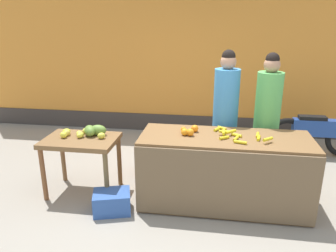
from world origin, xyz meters
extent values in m
plane|color=gray|center=(0.00, 0.00, 0.00)|extent=(24.00, 24.00, 0.00)
cube|color=orange|center=(0.00, 2.77, 1.78)|extent=(9.43, 0.20, 3.57)
cube|color=#3F3833|center=(0.00, 2.66, 0.18)|extent=(9.43, 0.04, 0.36)
cube|color=brown|center=(0.41, 0.00, 0.45)|extent=(2.05, 0.77, 0.90)
cube|color=brown|center=(0.41, -0.40, 0.45)|extent=(2.05, 0.03, 0.84)
cube|color=brown|center=(-1.43, 0.00, 0.75)|extent=(0.94, 0.65, 0.06)
cylinder|color=brown|center=(-1.85, -0.27, 0.36)|extent=(0.06, 0.06, 0.72)
cylinder|color=brown|center=(-1.02, -0.27, 0.36)|extent=(0.06, 0.06, 0.72)
cylinder|color=brown|center=(-1.85, 0.27, 0.36)|extent=(0.06, 0.06, 0.72)
cylinder|color=brown|center=(-1.02, 0.27, 0.36)|extent=(0.06, 0.06, 0.72)
cylinder|color=gold|center=(0.37, 0.26, 0.92)|extent=(0.12, 0.11, 0.04)
cylinder|color=gold|center=(0.79, 0.07, 0.92)|extent=(0.06, 0.15, 0.04)
cylinder|color=gold|center=(0.54, 0.02, 0.92)|extent=(0.13, 0.10, 0.04)
cylinder|color=gold|center=(0.53, -0.10, 0.92)|extent=(0.08, 0.13, 0.04)
cylinder|color=yellow|center=(0.79, -0.04, 0.92)|extent=(0.06, 0.14, 0.04)
cylinder|color=gold|center=(0.31, 0.22, 0.92)|extent=(0.11, 0.15, 0.04)
cylinder|color=gold|center=(0.57, -0.21, 0.92)|extent=(0.15, 0.07, 0.04)
cylinder|color=gold|center=(0.39, -0.09, 0.92)|extent=(0.12, 0.10, 0.04)
cylinder|color=yellow|center=(0.47, 0.05, 0.95)|extent=(0.14, 0.13, 0.04)
cylinder|color=gold|center=(0.39, 0.03, 0.95)|extent=(0.04, 0.16, 0.04)
cylinder|color=yellow|center=(0.88, -0.15, 0.95)|extent=(0.13, 0.12, 0.04)
cylinder|color=gold|center=(0.39, 0.04, 0.95)|extent=(0.14, 0.05, 0.04)
sphere|color=orange|center=(-0.11, 0.09, 0.93)|extent=(0.07, 0.07, 0.07)
sphere|color=orange|center=(0.03, 0.12, 0.94)|extent=(0.09, 0.09, 0.09)
sphere|color=orange|center=(-0.08, -0.03, 0.94)|extent=(0.09, 0.09, 0.09)
sphere|color=orange|center=(-0.01, -0.03, 0.94)|extent=(0.09, 0.09, 0.09)
ellipsoid|color=yellow|center=(-1.68, 0.12, 0.81)|extent=(0.13, 0.12, 0.08)
ellipsoid|color=#DADE4A|center=(-1.47, 0.06, 0.81)|extent=(0.13, 0.13, 0.08)
ellipsoid|color=#D6CF3E|center=(-1.44, 0.02, 0.81)|extent=(0.10, 0.13, 0.07)
ellipsoid|color=#DEDF4B|center=(-1.43, 0.20, 0.81)|extent=(0.12, 0.13, 0.08)
ellipsoid|color=#D6D743|center=(-1.16, 0.03, 0.82)|extent=(0.12, 0.12, 0.08)
ellipsoid|color=yellow|center=(-1.65, -0.02, 0.82)|extent=(0.12, 0.12, 0.09)
ellipsoid|color=#DFCA4C|center=(-1.64, 0.06, 0.82)|extent=(0.12, 0.12, 0.08)
ellipsoid|color=olive|center=(-1.35, 0.11, 0.85)|extent=(0.23, 0.26, 0.14)
ellipsoid|color=olive|center=(-1.25, 0.15, 0.85)|extent=(0.22, 0.14, 0.14)
cylinder|color=#33333D|center=(0.41, 0.63, 0.36)|extent=(0.29, 0.29, 0.73)
cylinder|color=#3F8CCC|center=(0.41, 0.63, 1.17)|extent=(0.34, 0.34, 0.89)
sphere|color=tan|center=(0.41, 0.63, 1.71)|extent=(0.21, 0.21, 0.21)
sphere|color=black|center=(0.41, 0.63, 1.78)|extent=(0.18, 0.18, 0.18)
cylinder|color=#33333D|center=(0.97, 0.63, 0.36)|extent=(0.29, 0.29, 0.71)
cylinder|color=#59B259|center=(0.97, 0.63, 1.15)|extent=(0.34, 0.34, 0.87)
sphere|color=tan|center=(0.97, 0.63, 1.68)|extent=(0.21, 0.21, 0.21)
sphere|color=black|center=(0.97, 0.63, 1.75)|extent=(0.18, 0.18, 0.18)
torus|color=black|center=(1.52, 1.77, 0.33)|extent=(0.65, 0.09, 0.65)
cube|color=navy|center=(1.99, 1.77, 0.51)|extent=(0.80, 0.18, 0.28)
cube|color=black|center=(1.89, 1.77, 0.67)|extent=(0.44, 0.16, 0.08)
cube|color=#3359A5|center=(-0.92, -0.41, 0.13)|extent=(0.51, 0.43, 0.26)
ellipsoid|color=maroon|center=(-0.72, 0.66, 0.29)|extent=(0.46, 0.47, 0.58)
camera|label=1|loc=(0.26, -3.68, 2.22)|focal=34.35mm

